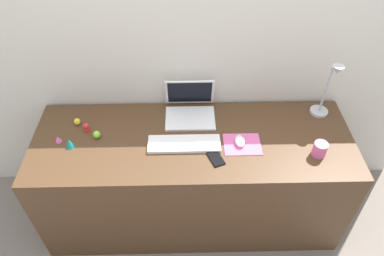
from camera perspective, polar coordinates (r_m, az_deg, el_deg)
The scene contains 15 objects.
ground_plane at distance 2.62m, azimuth 0.11°, elevation -13.16°, with size 6.00×6.00×0.00m, color slate.
back_wall at distance 2.31m, azimuth -0.09°, elevation 4.69°, with size 3.06×0.05×1.48m, color silver.
desk at distance 2.32m, azimuth 0.12°, elevation -8.20°, with size 1.86×0.65×0.74m, color #4C331E.
laptop at distance 2.17m, azimuth -0.33°, elevation 3.47°, with size 0.30×0.26×0.21m.
keyboard at distance 2.00m, azimuth -1.27°, elevation -2.58°, with size 0.41×0.13×0.02m, color white.
mousepad at distance 2.03m, azimuth 8.10°, elevation -2.61°, with size 0.21×0.17×0.00m, color pink.
mouse at distance 2.02m, azimuth 7.73°, elevation -2.08°, with size 0.06×0.10×0.03m, color white.
cell_phone at distance 1.94m, azimuth 3.76°, elevation -4.74°, with size 0.06×0.13×0.01m, color black.
desk_lamp at distance 2.22m, azimuth 21.01°, elevation 5.50°, with size 0.11×0.14×0.38m.
coffee_mug at distance 2.05m, azimuth 19.92°, elevation -3.25°, with size 0.08×0.08×0.09m, color pink.
toy_figurine_red at distance 2.16m, azimuth -16.67°, elevation 0.08°, with size 0.03×0.03×0.06m.
toy_figurine_teal at distance 2.10m, azimuth -19.16°, elevation -2.32°, with size 0.05×0.05×0.05m, color teal.
toy_figurine_yellow at distance 2.22m, azimuth -18.04°, elevation 0.98°, with size 0.04×0.04×0.04m, color yellow.
toy_figurine_lime at distance 2.11m, azimuth -15.12°, elevation -1.04°, with size 0.04×0.04×0.05m, color #8CDB33.
toy_figurine_pink at distance 2.15m, azimuth -20.84°, elevation -1.73°, with size 0.04×0.04×0.04m, color pink.
Camera 1 is at (-0.04, -1.42, 2.20)m, focal length 33.04 mm.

